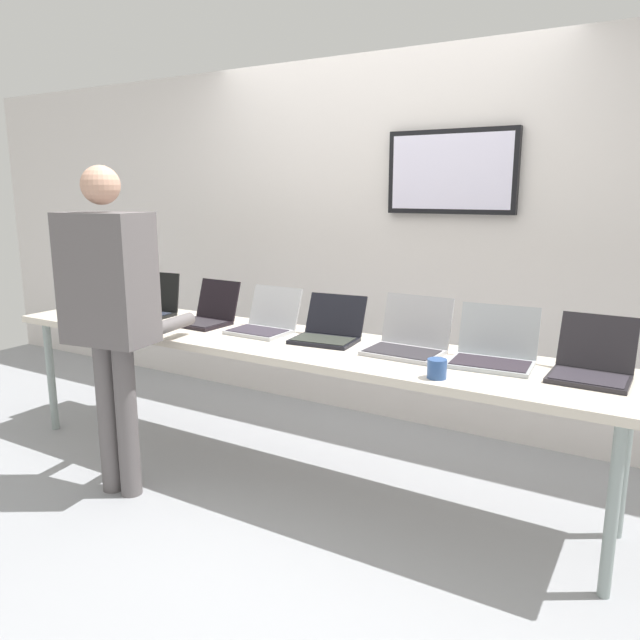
% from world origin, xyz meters
% --- Properties ---
extents(ground, '(8.00, 8.00, 0.04)m').
position_xyz_m(ground, '(0.00, 0.00, -0.02)').
color(ground, '#97999F').
extents(back_wall, '(8.00, 0.11, 2.46)m').
position_xyz_m(back_wall, '(0.01, 1.13, 1.24)').
color(back_wall, silver).
rests_on(back_wall, ground).
extents(workbench, '(3.60, 0.70, 0.79)m').
position_xyz_m(workbench, '(0.00, 0.00, 0.74)').
color(workbench, beige).
rests_on(workbench, ground).
extents(equipment_box, '(0.44, 0.32, 0.29)m').
position_xyz_m(equipment_box, '(-1.53, 0.13, 0.93)').
color(equipment_box, slate).
rests_on(equipment_box, workbench).
extents(laptop_station_0, '(0.33, 0.32, 0.27)m').
position_xyz_m(laptop_station_0, '(-1.09, 0.09, 0.85)').
color(laptop_station_0, black).
rests_on(laptop_station_0, workbench).
extents(laptop_station_1, '(0.32, 0.34, 0.25)m').
position_xyz_m(laptop_station_1, '(-0.61, 0.09, 0.85)').
color(laptop_station_1, black).
rests_on(laptop_station_1, workbench).
extents(laptop_station_2, '(0.34, 0.33, 0.25)m').
position_xyz_m(laptop_station_2, '(-0.18, 0.09, 0.85)').
color(laptop_station_2, '#B0B2B5').
rests_on(laptop_station_2, workbench).
extents(laptop_station_3, '(0.37, 0.36, 0.23)m').
position_xyz_m(laptop_station_3, '(0.23, 0.10, 0.84)').
color(laptop_station_3, black).
rests_on(laptop_station_3, workbench).
extents(laptop_station_4, '(0.37, 0.34, 0.27)m').
position_xyz_m(laptop_station_4, '(0.70, 0.09, 0.85)').
color(laptop_station_4, '#AEAEB2').
rests_on(laptop_station_4, workbench).
extents(laptop_station_5, '(0.39, 0.34, 0.26)m').
position_xyz_m(laptop_station_5, '(1.12, 0.10, 0.85)').
color(laptop_station_5, '#ACB2B7').
rests_on(laptop_station_5, workbench).
extents(laptop_station_6, '(0.33, 0.35, 0.25)m').
position_xyz_m(laptop_station_6, '(1.55, 0.10, 0.85)').
color(laptop_station_6, '#252226').
rests_on(laptop_station_6, workbench).
extents(person, '(0.50, 0.63, 1.70)m').
position_xyz_m(person, '(-0.62, -0.62, 1.03)').
color(person, '#615B5C').
rests_on(person, ground).
extents(coffee_mug, '(0.08, 0.08, 0.08)m').
position_xyz_m(coffee_mug, '(0.97, -0.25, 0.83)').
color(coffee_mug, '#2E5090').
rests_on(coffee_mug, workbench).
extents(paper_sheet, '(0.28, 0.34, 0.00)m').
position_xyz_m(paper_sheet, '(-0.85, -0.17, 0.79)').
color(paper_sheet, white).
rests_on(paper_sheet, workbench).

